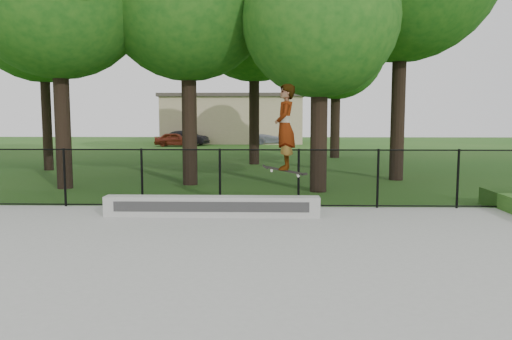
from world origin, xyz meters
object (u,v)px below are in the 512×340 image
at_px(grind_ledge, 212,206).
at_px(car_a, 175,139).
at_px(skater_airborne, 285,128).
at_px(car_b, 187,138).
at_px(car_c, 273,138).

height_order(grind_ledge, car_a, car_a).
xyz_separation_m(grind_ledge, skater_airborne, (1.68, -0.09, 1.81)).
xyz_separation_m(car_b, skater_airborne, (7.16, -29.57, 1.52)).
distance_m(car_b, skater_airborne, 30.46).
height_order(car_a, skater_airborne, skater_airborne).
relative_size(car_b, car_c, 0.93).
bearing_deg(grind_ledge, car_b, 100.53).
height_order(car_a, car_c, car_c).
bearing_deg(car_b, car_c, -60.55).
distance_m(grind_ledge, car_c, 30.98).
bearing_deg(car_a, skater_airborne, -162.42).
bearing_deg(skater_airborne, car_b, 103.62).
xyz_separation_m(car_b, car_c, (7.11, 1.46, -0.04)).
bearing_deg(car_b, skater_airborne, -148.52).
bearing_deg(car_b, grind_ledge, -151.60).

